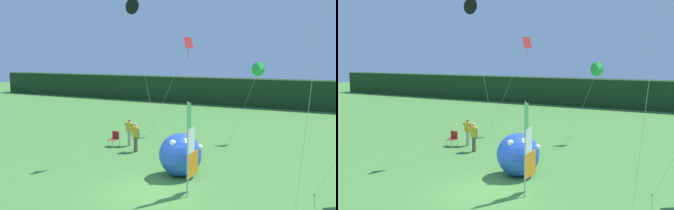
% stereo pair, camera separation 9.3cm
% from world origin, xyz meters
% --- Properties ---
extents(ground_plane, '(120.00, 120.00, 0.00)m').
position_xyz_m(ground_plane, '(0.00, 0.00, 0.00)').
color(ground_plane, '#478438').
extents(distant_treeline, '(80.00, 2.40, 2.96)m').
position_xyz_m(distant_treeline, '(0.00, 27.98, 1.48)').
color(distant_treeline, '#193819').
rests_on(distant_treeline, ground).
extents(banner_flag, '(0.06, 1.03, 3.66)m').
position_xyz_m(banner_flag, '(1.55, 0.44, 1.76)').
color(banner_flag, '#B7B7BC').
rests_on(banner_flag, ground).
extents(person_near_banner, '(0.55, 0.48, 1.63)m').
position_xyz_m(person_near_banner, '(-5.05, 6.17, 0.87)').
color(person_near_banner, '#B7B2A3').
rests_on(person_near_banner, ground).
extents(person_mid_field, '(0.55, 0.48, 1.64)m').
position_xyz_m(person_mid_field, '(-3.93, 5.11, 0.87)').
color(person_mid_field, brown).
rests_on(person_mid_field, ground).
extents(inflatable_balloon, '(1.96, 1.93, 1.93)m').
position_xyz_m(inflatable_balloon, '(0.17, 2.38, 0.97)').
color(inflatable_balloon, blue).
rests_on(inflatable_balloon, ground).
extents(folding_chair, '(0.51, 0.51, 0.89)m').
position_xyz_m(folding_chair, '(-5.78, 5.66, 0.51)').
color(folding_chair, '#BCBCC1').
rests_on(folding_chair, ground).
extents(kite_red_diamond_2, '(2.45, 2.03, 6.68)m').
position_xyz_m(kite_red_diamond_2, '(-3.82, 11.57, 5.95)').
color(kite_red_diamond_2, brown).
rests_on(kite_red_diamond_2, ground).
extents(kite_black_delta_3, '(0.74, 3.98, 8.31)m').
position_xyz_m(kite_black_delta_3, '(-3.46, 4.04, 7.85)').
color(kite_black_delta_3, brown).
rests_on(kite_black_delta_3, ground).
extents(kite_green_delta_4, '(2.21, 0.90, 5.00)m').
position_xyz_m(kite_green_delta_4, '(1.40, 11.10, 4.53)').
color(kite_green_delta_4, brown).
rests_on(kite_green_delta_4, ground).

